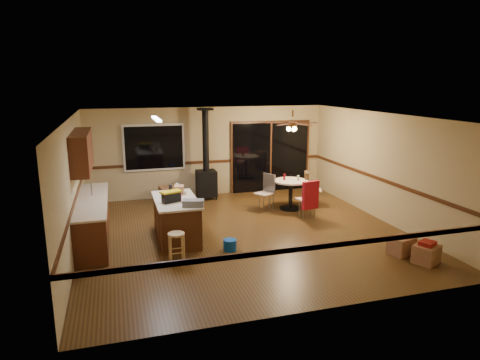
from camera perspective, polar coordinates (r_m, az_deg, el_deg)
name	(u,v)px	position (r m, az deg, el deg)	size (l,w,h in m)	color
floor	(244,233)	(9.67, 0.51, -7.04)	(7.00, 7.00, 0.00)	#4A3014
ceiling	(244,116)	(9.11, 0.54, 8.51)	(7.00, 7.00, 0.00)	silver
wall_back	(209,152)	(12.63, -4.11, 3.80)	(7.00, 7.00, 0.00)	tan
wall_front	(316,228)	(6.16, 10.08, -6.28)	(7.00, 7.00, 0.00)	tan
wall_left	(73,187)	(8.96, -21.43, -0.90)	(7.00, 7.00, 0.00)	tan
wall_right	(383,167)	(10.83, 18.54, 1.61)	(7.00, 7.00, 0.00)	tan
chair_rail	(244,190)	(9.37, 0.52, -1.29)	(7.00, 7.00, 0.08)	#452311
window	(154,147)	(12.32, -11.38, 4.28)	(1.72, 0.10, 1.32)	black
sliding_door	(270,157)	(13.16, 4.08, 3.06)	(2.52, 0.10, 2.10)	black
lower_cabinets	(93,220)	(9.65, -18.99, -5.12)	(0.60, 3.00, 0.86)	#542715
countertop	(92,200)	(9.52, -19.19, -2.55)	(0.64, 3.04, 0.04)	beige
upper_cabinets	(82,151)	(9.52, -20.34, 3.65)	(0.35, 2.00, 0.80)	#542715
kitchen_island	(176,219)	(9.22, -8.48, -5.22)	(0.88, 1.68, 0.90)	#4B2612
wood_stove	(206,174)	(12.27, -4.53, 0.80)	(0.55, 0.50, 2.52)	black
ceiling_fan	(292,126)	(11.07, 7.01, 7.20)	(0.24, 0.24, 0.55)	brown
fluorescent_strip	(156,119)	(9.06, -11.10, 7.99)	(0.10, 1.20, 0.04)	white
toolbox_grey	(193,203)	(8.53, -6.25, -3.06)	(0.42, 0.23, 0.13)	slate
toolbox_black	(171,197)	(8.88, -9.17, -2.28)	(0.35, 0.19, 0.20)	black
toolbox_yellow_lid	(171,192)	(8.85, -9.20, -1.56)	(0.42, 0.22, 0.03)	gold
box_on_island	(179,190)	(9.49, -8.15, -1.29)	(0.20, 0.28, 0.18)	#8C5E3E
bottle_dark	(171,191)	(9.27, -9.23, -1.43)	(0.07, 0.07, 0.26)	black
bottle_pink	(180,196)	(8.91, -8.02, -2.10)	(0.07, 0.07, 0.22)	#D84C8C
bottle_white	(177,188)	(9.66, -8.37, -1.01)	(0.07, 0.07, 0.20)	white
bar_stool	(177,248)	(8.17, -8.45, -8.91)	(0.31, 0.31, 0.57)	tan
blue_bucket	(230,245)	(8.68, -1.36, -8.64)	(0.27, 0.27, 0.22)	#0C4CB1
dining_table	(291,190)	(11.36, 6.77, -1.27)	(0.90, 0.90, 0.78)	black
glass_red	(284,177)	(11.32, 5.92, 0.42)	(0.06, 0.06, 0.17)	#590C14
glass_cream	(298,178)	(11.31, 7.75, 0.29)	(0.06, 0.06, 0.13)	beige
chair_left	(267,188)	(11.26, 3.63, -1.02)	(0.55, 0.55, 0.51)	tan
chair_near	(310,195)	(10.62, 9.30, -1.99)	(0.50, 0.53, 0.70)	tan
chair_right	(307,185)	(11.66, 8.95, -0.63)	(0.59, 0.56, 0.70)	tan
box_under_window	(170,194)	(12.27, -9.36, -1.80)	(0.54, 0.43, 0.43)	#8C5E3E
box_corner_a	(426,254)	(8.81, 23.59, -9.02)	(0.45, 0.38, 0.35)	#8C5E3E
box_corner_b	(401,246)	(9.03, 20.71, -8.19)	(0.44, 0.38, 0.35)	#8C5E3E
box_small_red	(427,243)	(8.74, 23.72, -7.73)	(0.28, 0.24, 0.08)	maroon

